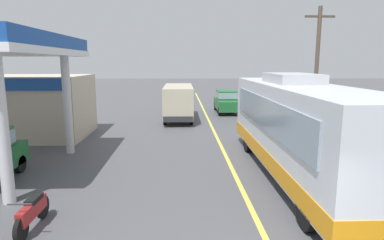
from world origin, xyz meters
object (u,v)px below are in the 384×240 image
(motorcycle_parked_forecourt, at_px, (32,212))
(car_trailing_behind_bus, at_px, (226,100))
(minibus_opposing_lane, at_px, (178,99))
(coach_bus_main, at_px, (299,130))

(motorcycle_parked_forecourt, xyz_separation_m, car_trailing_behind_bus, (7.45, 18.92, 0.57))
(minibus_opposing_lane, relative_size, motorcycle_parked_forecourt, 3.41)
(coach_bus_main, relative_size, minibus_opposing_lane, 1.80)
(coach_bus_main, distance_m, minibus_opposing_lane, 12.87)
(coach_bus_main, distance_m, motorcycle_parked_forecourt, 8.80)
(minibus_opposing_lane, xyz_separation_m, motorcycle_parked_forecourt, (-3.51, -15.69, -1.03))
(minibus_opposing_lane, distance_m, car_trailing_behind_bus, 5.11)
(motorcycle_parked_forecourt, bearing_deg, minibus_opposing_lane, 77.40)
(motorcycle_parked_forecourt, distance_m, car_trailing_behind_bus, 20.34)
(minibus_opposing_lane, bearing_deg, coach_bus_main, -69.92)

